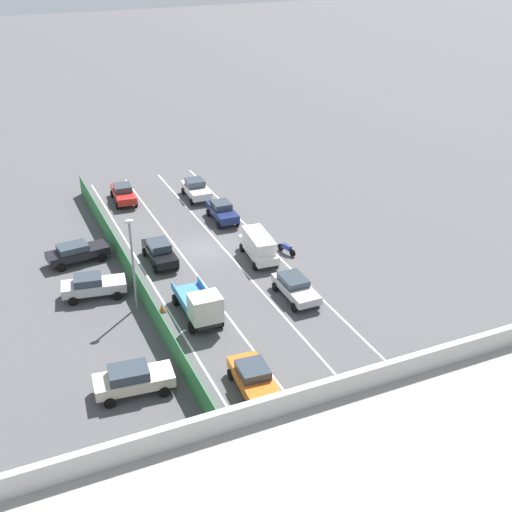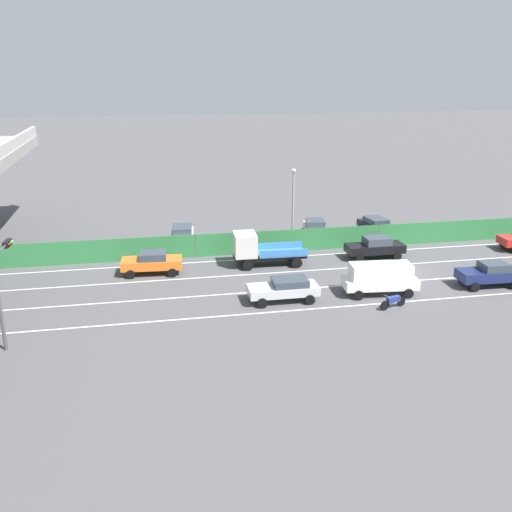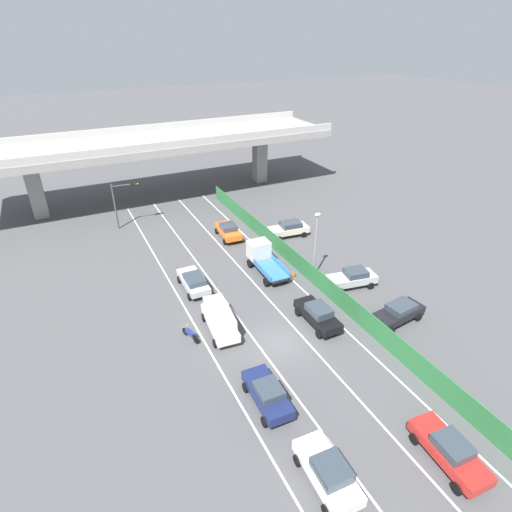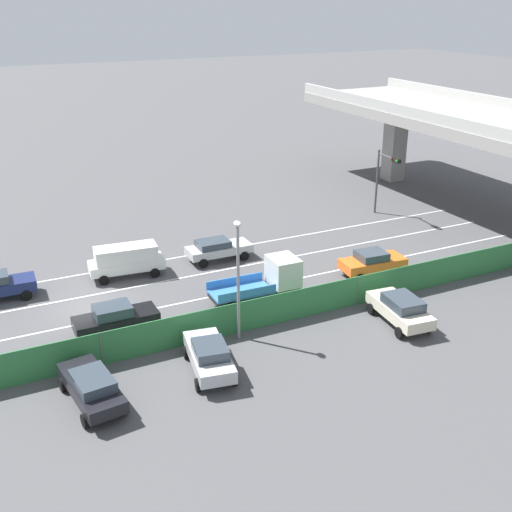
% 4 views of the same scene
% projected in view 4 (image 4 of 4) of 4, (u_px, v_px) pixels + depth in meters
% --- Properties ---
extents(ground_plane, '(300.00, 300.00, 0.00)m').
position_uv_depth(ground_plane, '(90.00, 308.00, 37.23)').
color(ground_plane, '#4C4C4F').
extents(lane_line_left_edge, '(0.14, 49.57, 0.01)m').
position_uv_depth(lane_line_left_edge, '(171.00, 259.00, 44.28)').
color(lane_line_left_edge, silver).
rests_on(lane_line_left_edge, ground).
extents(lane_line_mid_left, '(0.14, 49.57, 0.01)m').
position_uv_depth(lane_line_mid_left, '(188.00, 277.00, 41.42)').
color(lane_line_mid_left, silver).
rests_on(lane_line_mid_left, ground).
extents(lane_line_mid_right, '(0.14, 49.57, 0.01)m').
position_uv_depth(lane_line_mid_right, '(208.00, 297.00, 38.56)').
color(lane_line_mid_right, silver).
rests_on(lane_line_mid_right, ground).
extents(lane_line_right_edge, '(0.14, 49.57, 0.01)m').
position_uv_depth(lane_line_right_edge, '(231.00, 321.00, 35.70)').
color(lane_line_right_edge, silver).
rests_on(lane_line_right_edge, ground).
extents(green_fence, '(0.10, 45.67, 1.83)m').
position_uv_depth(green_fence, '(240.00, 317.00, 34.24)').
color(green_fence, '#2D753D').
rests_on(green_fence, ground).
extents(car_sedan_silver, '(2.03, 4.50, 1.48)m').
position_uv_depth(car_sedan_silver, '(218.00, 248.00, 43.77)').
color(car_sedan_silver, '#B7BABC').
rests_on(car_sedan_silver, ground).
extents(car_taxi_orange, '(2.29, 4.42, 1.63)m').
position_uv_depth(car_taxi_orange, '(372.00, 262.00, 41.43)').
color(car_taxi_orange, orange).
rests_on(car_taxi_orange, ground).
extents(car_sedan_black, '(1.95, 4.53, 1.69)m').
position_uv_depth(car_sedan_black, '(115.00, 318.00, 34.14)').
color(car_sedan_black, black).
rests_on(car_sedan_black, ground).
extents(car_van_white, '(2.35, 4.98, 2.08)m').
position_uv_depth(car_van_white, '(126.00, 259.00, 41.10)').
color(car_van_white, silver).
rests_on(car_van_white, ground).
extents(flatbed_truck_blue, '(2.39, 5.48, 2.56)m').
position_uv_depth(flatbed_truck_blue, '(270.00, 279.00, 37.87)').
color(flatbed_truck_blue, black).
rests_on(flatbed_truck_blue, ground).
extents(motorcycle, '(0.82, 1.88, 0.93)m').
position_uv_depth(motorcycle, '(119.00, 257.00, 43.39)').
color(motorcycle, black).
rests_on(motorcycle, ground).
extents(parked_sedan_dark, '(4.84, 2.39, 1.56)m').
position_uv_depth(parked_sedan_dark, '(92.00, 386.00, 28.23)').
color(parked_sedan_dark, black).
rests_on(parked_sedan_dark, ground).
extents(parked_wagon_silver, '(4.67, 2.54, 1.67)m').
position_uv_depth(parked_wagon_silver, '(209.00, 355.00, 30.59)').
color(parked_wagon_silver, '#B2B5B7').
rests_on(parked_wagon_silver, ground).
extents(parked_sedan_cream, '(4.60, 2.40, 1.69)m').
position_uv_depth(parked_sedan_cream, '(400.00, 308.00, 35.16)').
color(parked_sedan_cream, beige).
rests_on(parked_sedan_cream, ground).
extents(traffic_light, '(3.10, 0.57, 5.42)m').
position_uv_depth(traffic_light, '(384.00, 172.00, 51.40)').
color(traffic_light, '#47474C').
rests_on(traffic_light, ground).
extents(street_lamp, '(0.60, 0.36, 6.64)m').
position_uv_depth(street_lamp, '(238.00, 268.00, 32.49)').
color(street_lamp, gray).
rests_on(street_lamp, ground).
extents(traffic_cone, '(0.47, 0.47, 0.60)m').
position_uv_depth(traffic_cone, '(248.00, 317.00, 35.60)').
color(traffic_cone, orange).
rests_on(traffic_cone, ground).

